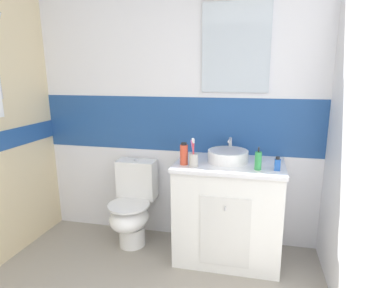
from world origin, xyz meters
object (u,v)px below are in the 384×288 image
object	(u,v)px
toilet	(132,207)
mouthwash_bottle	(184,154)
perfume_flask_small	(277,164)
toothbrush_cup	(193,159)
sink_basin	(228,155)
soap_dispenser	(258,161)

from	to	relation	value
toilet	mouthwash_bottle	world-z (taller)	mouthwash_bottle
perfume_flask_small	mouthwash_bottle	size ratio (longest dim) A/B	0.60
mouthwash_bottle	toothbrush_cup	bearing A→B (deg)	-21.15
mouthwash_bottle	toilet	bearing A→B (deg)	163.13
sink_basin	toothbrush_cup	distance (m)	0.32
toilet	toothbrush_cup	xyz separation A→B (m)	(0.61, -0.19, 0.55)
toothbrush_cup	perfume_flask_small	xyz separation A→B (m)	(0.63, 0.03, -0.01)
sink_basin	mouthwash_bottle	size ratio (longest dim) A/B	2.09
sink_basin	mouthwash_bottle	world-z (taller)	mouthwash_bottle
sink_basin	perfume_flask_small	world-z (taller)	sink_basin
toilet	perfume_flask_small	bearing A→B (deg)	-7.60
sink_basin	mouthwash_bottle	xyz separation A→B (m)	(-0.33, -0.16, 0.03)
toilet	toothbrush_cup	world-z (taller)	toothbrush_cup
perfume_flask_small	toothbrush_cup	bearing A→B (deg)	-177.55
sink_basin	soap_dispenser	xyz separation A→B (m)	(0.24, -0.17, 0.02)
toothbrush_cup	toilet	bearing A→B (deg)	162.53
toilet	toothbrush_cup	distance (m)	0.85
toothbrush_cup	soap_dispenser	size ratio (longest dim) A/B	1.27
toothbrush_cup	perfume_flask_small	bearing A→B (deg)	2.45
soap_dispenser	mouthwash_bottle	distance (m)	0.58
soap_dispenser	sink_basin	bearing A→B (deg)	144.29
toothbrush_cup	mouthwash_bottle	world-z (taller)	toothbrush_cup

